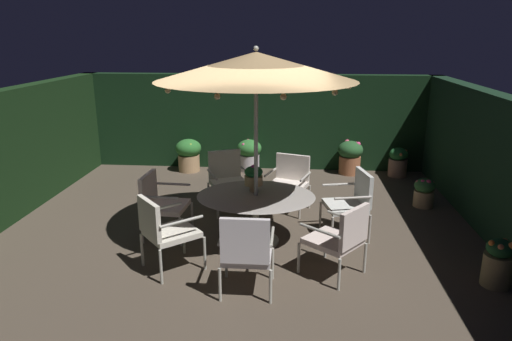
{
  "coord_description": "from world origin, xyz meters",
  "views": [
    {
      "loc": [
        0.78,
        -6.18,
        2.9
      ],
      "look_at": [
        0.28,
        -0.1,
        1.07
      ],
      "focal_mm": 32.23,
      "sensor_mm": 36.0,
      "label": 1
    }
  ],
  "objects_px": {
    "potted_plant_back_left": "(398,162)",
    "potted_plant_back_right": "(498,262)",
    "potted_plant_right_near": "(350,156)",
    "patio_chair_southeast": "(290,179)",
    "potted_plant_right_far": "(249,154)",
    "patio_chair_northeast": "(340,236)",
    "patio_chair_southwest": "(160,200)",
    "patio_dining_table": "(256,204)",
    "patio_umbrella": "(256,67)",
    "patio_chair_north": "(246,250)",
    "potted_plant_front_corner": "(189,154)",
    "patio_chair_west": "(164,228)",
    "patio_chair_south": "(228,177)",
    "potted_plant_left_near": "(424,192)",
    "patio_chair_east": "(352,199)",
    "centerpiece_planter": "(254,176)"
  },
  "relations": [
    {
      "from": "patio_chair_northeast",
      "to": "patio_chair_southwest",
      "type": "xyz_separation_m",
      "value": [
        -2.52,
        0.99,
        0.02
      ]
    },
    {
      "from": "centerpiece_planter",
      "to": "potted_plant_back_left",
      "type": "bearing_deg",
      "value": 49.66
    },
    {
      "from": "patio_chair_southwest",
      "to": "potted_plant_right_far",
      "type": "height_order",
      "value": "patio_chair_southwest"
    },
    {
      "from": "patio_chair_southeast",
      "to": "potted_plant_right_far",
      "type": "distance_m",
      "value": 2.41
    },
    {
      "from": "patio_chair_west",
      "to": "potted_plant_right_far",
      "type": "distance_m",
      "value": 4.55
    },
    {
      "from": "patio_chair_southwest",
      "to": "potted_plant_front_corner",
      "type": "bearing_deg",
      "value": 95.73
    },
    {
      "from": "patio_dining_table",
      "to": "potted_plant_back_left",
      "type": "relative_size",
      "value": 2.74
    },
    {
      "from": "patio_chair_west",
      "to": "potted_plant_back_left",
      "type": "distance_m",
      "value": 5.77
    },
    {
      "from": "patio_chair_east",
      "to": "potted_plant_back_left",
      "type": "distance_m",
      "value": 3.38
    },
    {
      "from": "centerpiece_planter",
      "to": "potted_plant_left_near",
      "type": "distance_m",
      "value": 3.27
    },
    {
      "from": "patio_chair_west",
      "to": "potted_plant_front_corner",
      "type": "relative_size",
      "value": 1.39
    },
    {
      "from": "patio_chair_southwest",
      "to": "potted_plant_left_near",
      "type": "bearing_deg",
      "value": 20.22
    },
    {
      "from": "patio_chair_south",
      "to": "patio_chair_southwest",
      "type": "xyz_separation_m",
      "value": [
        -0.83,
        -1.21,
        -0.01
      ]
    },
    {
      "from": "patio_chair_north",
      "to": "potted_plant_right_far",
      "type": "relative_size",
      "value": 1.46
    },
    {
      "from": "patio_umbrella",
      "to": "patio_chair_northeast",
      "type": "height_order",
      "value": "patio_umbrella"
    },
    {
      "from": "patio_chair_southwest",
      "to": "potted_plant_back_left",
      "type": "bearing_deg",
      "value": 38.77
    },
    {
      "from": "potted_plant_right_near",
      "to": "patio_umbrella",
      "type": "bearing_deg",
      "value": -116.21
    },
    {
      "from": "patio_chair_east",
      "to": "potted_plant_left_near",
      "type": "height_order",
      "value": "patio_chair_east"
    },
    {
      "from": "patio_chair_east",
      "to": "patio_chair_north",
      "type": "bearing_deg",
      "value": -128.45
    },
    {
      "from": "patio_chair_north",
      "to": "patio_umbrella",
      "type": "bearing_deg",
      "value": 90.27
    },
    {
      "from": "patio_umbrella",
      "to": "patio_chair_south",
      "type": "xyz_separation_m",
      "value": [
        -0.59,
        1.3,
        -1.92
      ]
    },
    {
      "from": "potted_plant_left_near",
      "to": "potted_plant_back_left",
      "type": "xyz_separation_m",
      "value": [
        -0.08,
        1.77,
        0.05
      ]
    },
    {
      "from": "potted_plant_left_near",
      "to": "potted_plant_front_corner",
      "type": "height_order",
      "value": "potted_plant_front_corner"
    },
    {
      "from": "patio_chair_southeast",
      "to": "potted_plant_right_far",
      "type": "bearing_deg",
      "value": 111.92
    },
    {
      "from": "patio_chair_north",
      "to": "patio_chair_west",
      "type": "xyz_separation_m",
      "value": [
        -1.08,
        0.49,
        0.01
      ]
    },
    {
      "from": "patio_chair_southeast",
      "to": "potted_plant_left_near",
      "type": "distance_m",
      "value": 2.37
    },
    {
      "from": "potted_plant_front_corner",
      "to": "patio_chair_northeast",
      "type": "bearing_deg",
      "value": -56.62
    },
    {
      "from": "patio_chair_northeast",
      "to": "patio_chair_southeast",
      "type": "height_order",
      "value": "patio_chair_northeast"
    },
    {
      "from": "potted_plant_front_corner",
      "to": "centerpiece_planter",
      "type": "bearing_deg",
      "value": -62.57
    },
    {
      "from": "potted_plant_front_corner",
      "to": "potted_plant_right_near",
      "type": "bearing_deg",
      "value": 1.29
    },
    {
      "from": "patio_chair_west",
      "to": "centerpiece_planter",
      "type": "bearing_deg",
      "value": 46.66
    },
    {
      "from": "centerpiece_planter",
      "to": "patio_chair_southwest",
      "type": "distance_m",
      "value": 1.42
    },
    {
      "from": "centerpiece_planter",
      "to": "potted_plant_back_right",
      "type": "xyz_separation_m",
      "value": [
        3.0,
        -1.13,
        -0.64
      ]
    },
    {
      "from": "patio_dining_table",
      "to": "patio_chair_northeast",
      "type": "distance_m",
      "value": 1.42
    },
    {
      "from": "patio_chair_northeast",
      "to": "patio_chair_west",
      "type": "distance_m",
      "value": 2.18
    },
    {
      "from": "patio_chair_north",
      "to": "patio_chair_southeast",
      "type": "bearing_deg",
      "value": 80.64
    },
    {
      "from": "centerpiece_planter",
      "to": "patio_chair_north",
      "type": "distance_m",
      "value": 1.62
    },
    {
      "from": "patio_chair_southwest",
      "to": "patio_chair_northeast",
      "type": "bearing_deg",
      "value": -21.38
    },
    {
      "from": "patio_umbrella",
      "to": "patio_chair_south",
      "type": "height_order",
      "value": "patio_umbrella"
    },
    {
      "from": "potted_plant_back_right",
      "to": "potted_plant_right_near",
      "type": "bearing_deg",
      "value": 105.3
    },
    {
      "from": "patio_dining_table",
      "to": "potted_plant_back_right",
      "type": "relative_size",
      "value": 2.76
    },
    {
      "from": "patio_dining_table",
      "to": "patio_chair_east",
      "type": "xyz_separation_m",
      "value": [
        1.39,
        0.31,
        -0.0
      ]
    },
    {
      "from": "patio_chair_northeast",
      "to": "potted_plant_front_corner",
      "type": "height_order",
      "value": "patio_chair_northeast"
    },
    {
      "from": "potted_plant_left_near",
      "to": "potted_plant_right_far",
      "type": "xyz_separation_m",
      "value": [
        -3.23,
        1.93,
        0.11
      ]
    },
    {
      "from": "potted_plant_right_far",
      "to": "potted_plant_back_right",
      "type": "bearing_deg",
      "value": -53.26
    },
    {
      "from": "patio_dining_table",
      "to": "potted_plant_back_left",
      "type": "distance_m",
      "value": 4.36
    },
    {
      "from": "potted_plant_back_left",
      "to": "patio_chair_east",
      "type": "bearing_deg",
      "value": -113.28
    },
    {
      "from": "patio_chair_north",
      "to": "potted_plant_right_near",
      "type": "distance_m",
      "value": 5.23
    },
    {
      "from": "patio_chair_south",
      "to": "potted_plant_back_left",
      "type": "relative_size",
      "value": 1.6
    },
    {
      "from": "potted_plant_back_left",
      "to": "potted_plant_back_right",
      "type": "distance_m",
      "value": 4.39
    }
  ]
}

